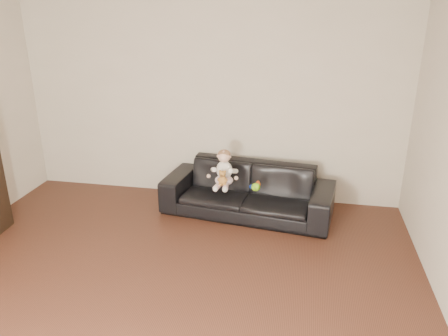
% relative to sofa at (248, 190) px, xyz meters
% --- Properties ---
extents(floor, '(5.50, 5.50, 0.00)m').
position_rel_sofa_xyz_m(floor, '(-0.59, -2.25, -0.30)').
color(floor, '#4A271A').
rests_on(floor, ground).
extents(wall_back, '(5.00, 0.00, 5.00)m').
position_rel_sofa_xyz_m(wall_back, '(-0.59, 0.50, 1.00)').
color(wall_back, beige).
rests_on(wall_back, ground).
extents(sofa, '(2.17, 1.08, 0.61)m').
position_rel_sofa_xyz_m(sofa, '(0.00, 0.00, 0.00)').
color(sofa, black).
rests_on(sofa, floor).
extents(baby, '(0.30, 0.37, 0.45)m').
position_rel_sofa_xyz_m(baby, '(-0.28, -0.11, 0.29)').
color(baby, silver).
rests_on(baby, sofa).
extents(teddy_bear, '(0.10, 0.11, 0.19)m').
position_rel_sofa_xyz_m(teddy_bear, '(-0.27, -0.25, 0.24)').
color(teddy_bear, '#AB7431').
rests_on(teddy_bear, sofa).
extents(toy_green, '(0.14, 0.16, 0.09)m').
position_rel_sofa_xyz_m(toy_green, '(0.12, -0.20, 0.14)').
color(toy_green, '#78CD18').
rests_on(toy_green, sofa).
extents(toy_rattle, '(0.08, 0.08, 0.07)m').
position_rel_sofa_xyz_m(toy_rattle, '(0.14, -0.09, 0.13)').
color(toy_rattle, orange).
rests_on(toy_rattle, sofa).
extents(toy_blue_disc, '(0.11, 0.11, 0.02)m').
position_rel_sofa_xyz_m(toy_blue_disc, '(0.09, -0.11, 0.10)').
color(toy_blue_disc, '#183AC0').
rests_on(toy_blue_disc, sofa).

